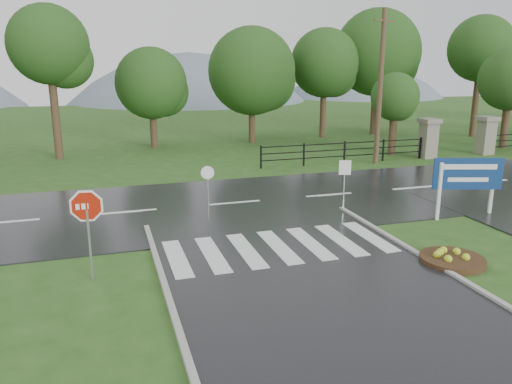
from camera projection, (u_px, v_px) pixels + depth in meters
name	position (u px, v px, depth m)	size (l,w,h in m)	color
ground	(363.00, 334.00, 10.06)	(120.00, 120.00, 0.00)	#284F1A
main_road	(235.00, 204.00, 19.30)	(90.00, 8.00, 0.04)	black
crosswalk	(279.00, 246.00, 14.66)	(6.50, 2.80, 0.02)	silver
pillar_west	(428.00, 137.00, 28.29)	(1.00, 1.00, 2.24)	gray
pillar_east	(486.00, 134.00, 29.45)	(1.00, 1.00, 2.24)	gray
fence_west	(345.00, 150.00, 26.89)	(9.58, 0.08, 1.20)	black
hills	(164.00, 205.00, 75.02)	(102.00, 48.00, 48.00)	slate
treeline	(194.00, 146.00, 32.52)	(83.20, 5.20, 10.00)	#1B4014
stop_sign	(87.00, 213.00, 12.17)	(1.09, 0.17, 2.47)	#939399
estate_billboard	(468.00, 177.00, 17.30)	(2.35, 0.77, 2.12)	silver
flower_bed	(452.00, 259.00, 13.58)	(1.73, 1.73, 0.35)	#332111
reg_sign_small	(345.00, 175.00, 17.89)	(0.41, 0.16, 1.93)	#939399
reg_sign_round	(208.00, 186.00, 16.88)	(0.44, 0.12, 1.94)	#939399
utility_pole_east	(380.00, 87.00, 26.07)	(1.39, 0.48, 7.98)	#473523
entrance_tree_left	(395.00, 97.00, 28.73)	(2.77, 2.77, 4.78)	#3D2B1C
entrance_tree_right	(510.00, 80.00, 30.84)	(3.84, 3.84, 6.22)	#3D2B1C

